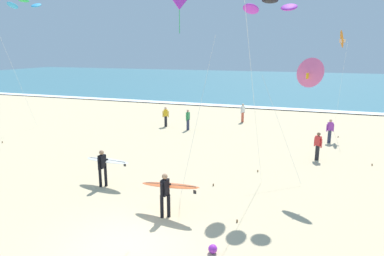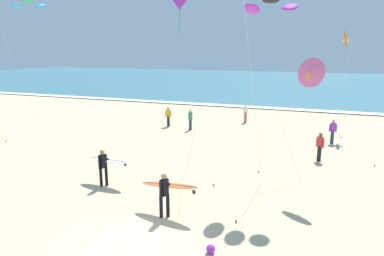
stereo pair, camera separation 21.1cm
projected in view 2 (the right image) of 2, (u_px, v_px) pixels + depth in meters
The scene contains 16 objects.
ground_plane at pixel (126, 244), 10.94m from camera, with size 160.00×160.00×0.00m, color #D1BA8E.
ocean_water at pixel (286, 82), 63.05m from camera, with size 160.00×60.00×0.08m, color teal.
shoreline_foam at pixel (261, 107), 35.86m from camera, with size 160.00×1.49×0.01m, color white.
surfer_lead at pixel (167, 189), 12.59m from camera, with size 2.48×1.02×1.71m.
surfer_trailing at pixel (106, 163), 15.48m from camera, with size 2.33×1.02×1.71m.
kite_delta_rose_near at pixel (310, 73), 14.34m from camera, with size 2.79×1.65×5.74m.
kite_arc_charcoal_high at pixel (270, 6), 14.09m from camera, with size 2.30×4.65×8.11m.
kite_diamond_violet_low at pixel (180, 0), 12.61m from camera, with size 1.29×2.22×8.71m.
kite_arc_emerald_distant at pixel (28, 4), 25.55m from camera, with size 2.86×5.64×9.65m.
kite_delta_amber_outer at pixel (346, 39), 24.12m from camera, with size 0.44×2.53×7.39m.
bystander_green_top at pixel (190, 120), 26.07m from camera, with size 0.23×0.49×1.59m.
bystander_white_top at pixel (246, 113), 28.83m from camera, with size 0.32×0.44×1.59m.
bystander_yellow_top at pixel (168, 116), 27.28m from camera, with size 0.47×0.29×1.59m.
bystander_red_top at pixel (320, 147), 18.89m from camera, with size 0.42×0.33×1.59m.
bystander_purple_top at pixel (333, 131), 22.39m from camera, with size 0.48×0.28×1.59m.
beach_ball at pixel (211, 249), 10.39m from camera, with size 0.28×0.28×0.28m, color purple.
Camera 2 is at (5.36, -8.50, 6.07)m, focal length 32.03 mm.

